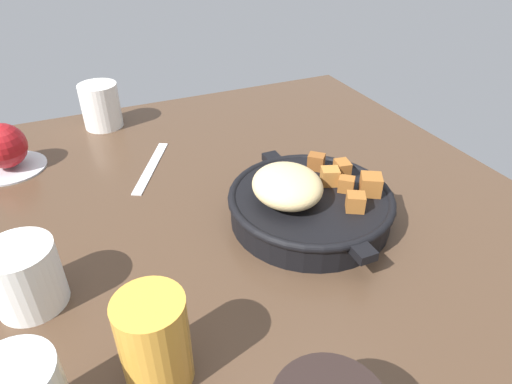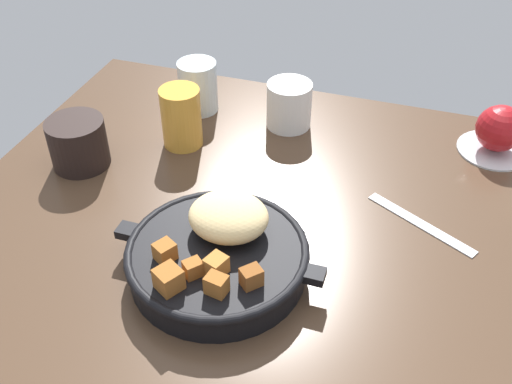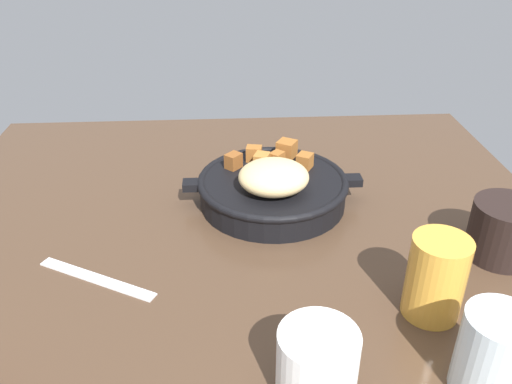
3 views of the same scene
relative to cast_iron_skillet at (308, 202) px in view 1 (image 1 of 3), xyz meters
The scene contains 8 objects.
ground_plane 9.18cm from the cast_iron_skillet, 53.07° to the left, with size 93.52×84.24×2.40cm, color #473323.
cast_iron_skillet is the anchor object (origin of this frame).
saucer_plate 50.80cm from the cast_iron_skillet, 49.57° to the left, with size 11.54×11.54×0.60cm, color #B7BABF.
red_apple 50.73cm from the cast_iron_skillet, 49.57° to the left, with size 7.44×7.44×7.44cm, color maroon.
butter_knife 29.11cm from the cast_iron_skillet, 35.64° to the left, with size 17.07×1.60×0.36cm, color silver.
ceramic_mug_white 48.64cm from the cast_iron_skillet, 26.33° to the left, with size 7.34×7.34×8.62cm, color silver.
white_creamer_pitcher 35.83cm from the cast_iron_skillet, 91.46° to the left, with size 7.60×7.60×7.86cm, color white.
juice_glass_amber 29.71cm from the cast_iron_skillet, 122.36° to the left, with size 6.48×6.48×9.92cm, color gold.
Camera 1 is at (-48.30, 20.87, 38.46)cm, focal length 31.38 mm.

